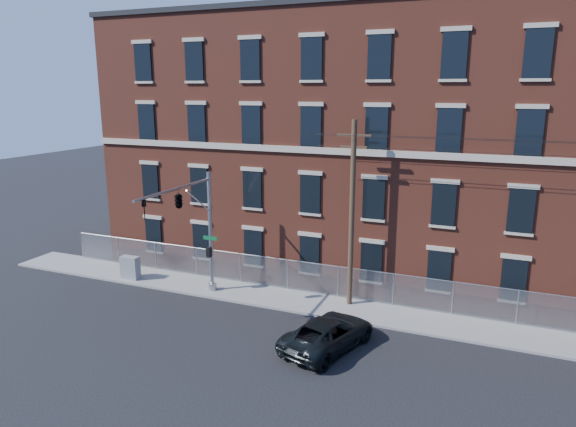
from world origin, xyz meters
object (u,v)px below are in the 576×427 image
(pickup_truck, at_px, (328,333))
(utility_cabinet, at_px, (130,268))
(traffic_signal_mast, at_px, (187,211))
(utility_pole_near, at_px, (352,211))

(pickup_truck, distance_m, utility_cabinet, 14.54)
(traffic_signal_mast, relative_size, utility_pole_near, 0.70)
(traffic_signal_mast, height_order, pickup_truck, traffic_signal_mast)
(utility_cabinet, bearing_deg, utility_pole_near, 3.19)
(traffic_signal_mast, xyz_separation_m, pickup_truck, (8.41, -1.61, -4.67))
(pickup_truck, bearing_deg, utility_pole_near, -67.97)
(traffic_signal_mast, relative_size, pickup_truck, 1.35)
(utility_pole_near, distance_m, pickup_truck, 6.84)
(traffic_signal_mast, distance_m, utility_pole_near, 8.70)
(pickup_truck, bearing_deg, traffic_signal_mast, 6.53)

